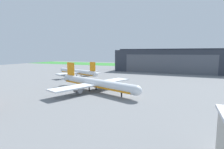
# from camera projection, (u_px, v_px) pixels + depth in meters

# --- Properties ---
(ground_plane) EXTENTS (440.00, 440.00, 0.00)m
(ground_plane) POSITION_uv_depth(u_px,v_px,m) (127.00, 97.00, 69.52)
(ground_plane) COLOR slate
(grass_field_strip) EXTENTS (440.00, 56.00, 0.08)m
(grass_field_strip) POSITION_uv_depth(u_px,v_px,m) (169.00, 66.00, 227.86)
(grass_field_strip) COLOR #378935
(grass_field_strip) RESTS_ON ground_plane
(maintenance_hangar) EXTENTS (95.33, 33.50, 20.83)m
(maintenance_hangar) POSITION_uv_depth(u_px,v_px,m) (170.00, 61.00, 159.75)
(maintenance_hangar) COLOR #2D333D
(maintenance_hangar) RESTS_ON ground_plane
(airliner_far_left) EXTENTS (40.18, 32.81, 11.29)m
(airliner_far_left) POSITION_uv_depth(u_px,v_px,m) (78.00, 72.00, 125.06)
(airliner_far_left) COLOR silver
(airliner_far_left) RESTS_ON ground_plane
(airliner_near_left) EXTENTS (46.02, 42.03, 12.30)m
(airliner_near_left) POSITION_uv_depth(u_px,v_px,m) (95.00, 83.00, 78.61)
(airliner_near_left) COLOR silver
(airliner_near_left) RESTS_ON ground_plane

